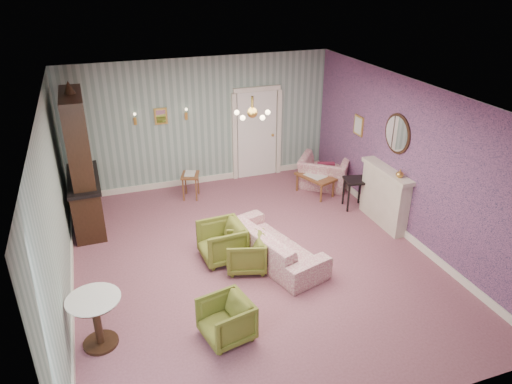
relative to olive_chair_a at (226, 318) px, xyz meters
name	(u,v)px	position (x,y,z in m)	size (l,w,h in m)	color
floor	(253,259)	(0.97, 1.70, -0.33)	(7.00, 7.00, 0.00)	#8F5364
ceiling	(252,96)	(0.97, 1.70, 2.57)	(7.00, 7.00, 0.00)	white
wall_back	(202,123)	(0.97, 5.20, 1.12)	(6.00, 6.00, 0.00)	gray
wall_front	(366,322)	(0.97, -1.80, 1.12)	(6.00, 6.00, 0.00)	gray
wall_left	(55,214)	(-2.03, 1.70, 1.12)	(7.00, 7.00, 0.00)	gray
wall_right	(409,161)	(3.97, 1.70, 1.12)	(7.00, 7.00, 0.00)	gray
wall_right_floral	(408,161)	(3.96, 1.70, 1.12)	(7.00, 7.00, 0.00)	#B75B8F
door	(257,133)	(2.27, 5.16, 0.75)	(1.12, 0.12, 2.16)	white
olive_chair_a	(226,318)	(0.00, 0.00, 0.00)	(0.64, 0.60, 0.66)	olive
olive_chair_b	(246,251)	(0.78, 1.50, 0.00)	(0.65, 0.61, 0.67)	olive
olive_chair_c	(222,240)	(0.48, 1.91, 0.04)	(0.72, 0.68, 0.75)	olive
sofa_chintz	(274,239)	(1.33, 1.60, 0.08)	(2.08, 0.61, 0.81)	#A24161
wingback_chair	(325,167)	(3.51, 4.02, 0.15)	(1.09, 0.71, 0.95)	#A24161
dresser	(80,159)	(-1.66, 3.95, 1.06)	(0.58, 1.67, 2.79)	black
fireplace	(384,196)	(3.83, 2.10, 0.25)	(0.30, 1.40, 1.16)	beige
mantel_vase	(400,173)	(3.81, 1.70, 0.90)	(0.15, 0.15, 0.15)	gold
oval_mirror	(397,134)	(3.93, 2.10, 1.52)	(0.04, 0.76, 0.84)	white
framed_print	(359,125)	(3.94, 3.45, 1.27)	(0.04, 0.34, 0.42)	gold
coffee_table	(315,185)	(3.15, 3.73, -0.11)	(0.48, 0.87, 0.45)	brown
side_table_black	(354,194)	(3.62, 2.85, 0.00)	(0.44, 0.44, 0.66)	black
pedestal_table	(97,321)	(-1.66, 0.44, 0.06)	(0.71, 0.71, 0.78)	black
nesting_table	(191,185)	(0.50, 4.48, -0.03)	(0.36, 0.46, 0.60)	brown
gilt_mirror_back	(161,116)	(0.07, 5.16, 1.37)	(0.28, 0.06, 0.36)	gold
sconce_left	(135,119)	(-0.48, 5.14, 1.37)	(0.16, 0.12, 0.30)	gold
sconce_right	(186,114)	(0.62, 5.14, 1.37)	(0.16, 0.12, 0.30)	gold
chandelier	(252,114)	(0.97, 1.70, 2.30)	(0.56, 0.56, 0.36)	gold
burgundy_cushion	(326,170)	(3.46, 3.87, 0.15)	(0.38, 0.10, 0.38)	maroon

